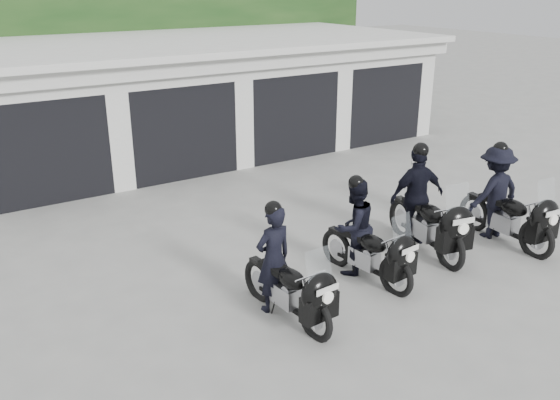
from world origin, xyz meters
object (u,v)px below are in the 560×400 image
police_bike_c (423,204)px  police_bike_d (501,198)px  police_bike_b (362,234)px  police_bike_a (285,273)px

police_bike_c → police_bike_d: size_ratio=1.03×
police_bike_c → police_bike_d: police_bike_c is taller
police_bike_d → police_bike_b: bearing=179.0°
police_bike_c → police_bike_d: (1.45, -0.52, -0.03)m
police_bike_c → police_bike_d: 1.54m
police_bike_b → police_bike_c: bearing=3.7°
police_bike_a → police_bike_b: (1.69, 0.39, 0.04)m
police_bike_b → police_bike_d: 3.05m
police_bike_a → police_bike_c: size_ratio=0.90×
police_bike_b → police_bike_c: police_bike_c is taller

